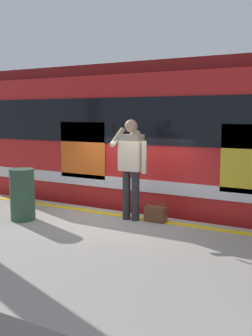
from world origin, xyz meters
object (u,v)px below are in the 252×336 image
at_px(train_carriage, 188,137).
at_px(passenger, 131,161).
at_px(handbag, 156,213).
at_px(trash_bin, 22,194).

height_order(train_carriage, passenger, train_carriage).
distance_m(handbag, trash_bin, 2.38).
height_order(passenger, handbag, passenger).
bearing_deg(passenger, handbag, -166.72).
bearing_deg(train_carriage, trash_bin, 60.25).
bearing_deg(passenger, train_carriage, -94.36).
bearing_deg(trash_bin, handbag, -153.49).
height_order(handbag, trash_bin, trash_bin).
distance_m(train_carriage, passenger, 2.32).
height_order(train_carriage, handbag, train_carriage).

